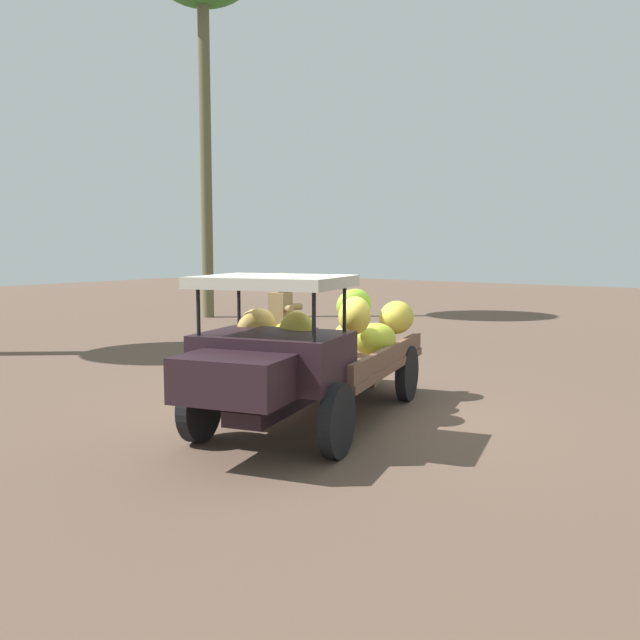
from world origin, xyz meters
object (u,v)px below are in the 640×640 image
object	(u,v)px
wooden_crate	(367,369)
loose_banana_bunch	(202,375)
truck	(304,353)
farmer	(281,323)

from	to	relation	value
wooden_crate	loose_banana_bunch	xyz separation A→B (m)	(1.58, -1.99, -0.08)
truck	wooden_crate	distance (m)	2.75
truck	loose_banana_bunch	distance (m)	3.04
truck	farmer	xyz separation A→B (m)	(-1.58, -1.71, 0.10)
truck	wooden_crate	xyz separation A→B (m)	(-2.55, -0.80, -0.65)
farmer	loose_banana_bunch	world-z (taller)	farmer
wooden_crate	loose_banana_bunch	distance (m)	2.54
farmer	loose_banana_bunch	bearing A→B (deg)	-169.31
truck	loose_banana_bunch	bearing A→B (deg)	-124.83
truck	wooden_crate	size ratio (longest dim) A/B	8.88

